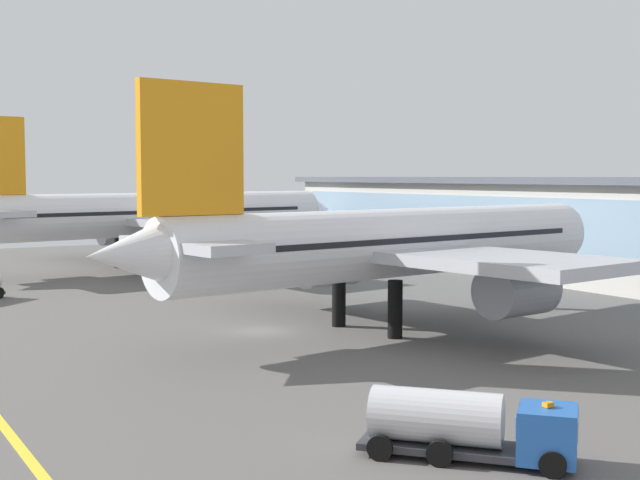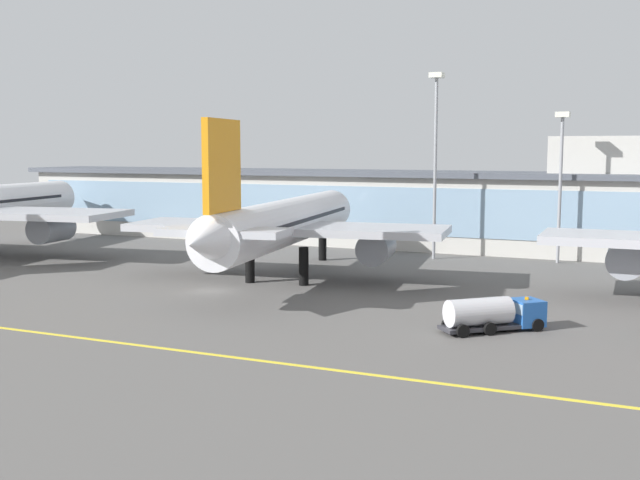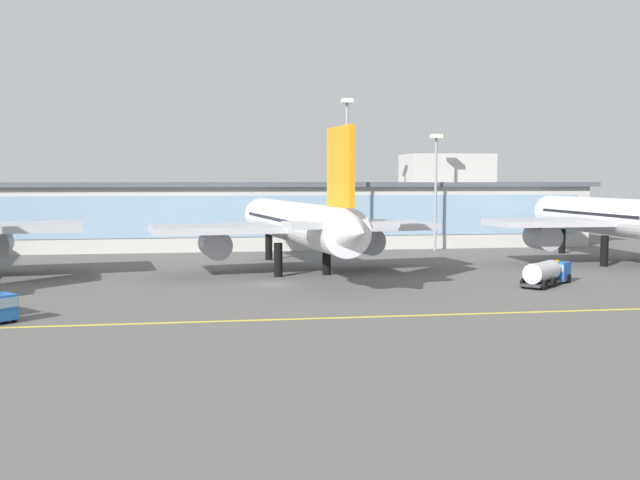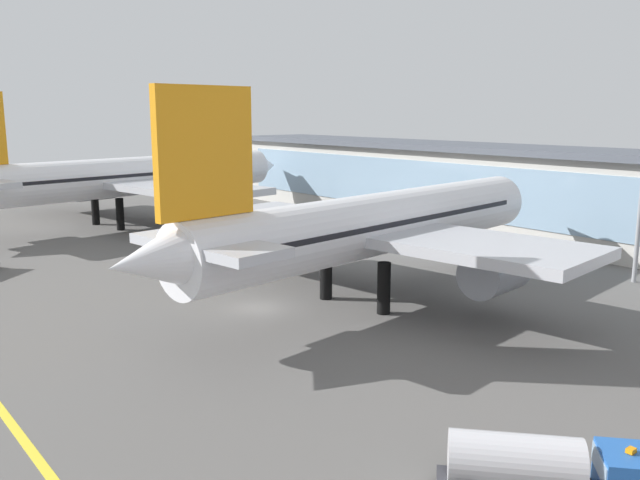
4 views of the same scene
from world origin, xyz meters
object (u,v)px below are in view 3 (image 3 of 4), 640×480
object	(u,v)px
airliner_near_right	(296,223)
airliner_far_right	(615,218)
apron_light_mast_west	(436,173)
apron_light_mast_centre	(347,154)
fuel_tanker_truck	(547,272)

from	to	relation	value
airliner_near_right	airliner_far_right	bearing A→B (deg)	-94.03
apron_light_mast_west	apron_light_mast_centre	xyz separation A→B (m)	(-16.32, -3.09, 3.04)
airliner_far_right	apron_light_mast_west	xyz separation A→B (m)	(-19.80, 23.44, 6.78)
airliner_far_right	fuel_tanker_truck	xyz separation A→B (m)	(-19.76, -19.12, -5.22)
airliner_near_right	apron_light_mast_centre	world-z (taller)	apron_light_mast_centre
apron_light_mast_centre	airliner_near_right	bearing A→B (deg)	-115.51
fuel_tanker_truck	apron_light_mast_centre	xyz separation A→B (m)	(-16.36, 39.47, 15.03)
apron_light_mast_west	apron_light_mast_centre	world-z (taller)	apron_light_mast_centre
apron_light_mast_west	airliner_near_right	bearing A→B (deg)	-135.84
airliner_far_right	apron_light_mast_west	size ratio (longest dim) A/B	2.41
fuel_tanker_truck	apron_light_mast_centre	size ratio (longest dim) A/B	0.33
airliner_near_right	fuel_tanker_truck	distance (m)	32.25
airliner_far_right	apron_light_mast_centre	world-z (taller)	apron_light_mast_centre
airliner_far_right	fuel_tanker_truck	size ratio (longest dim) A/B	5.81
airliner_far_right	fuel_tanker_truck	distance (m)	27.98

